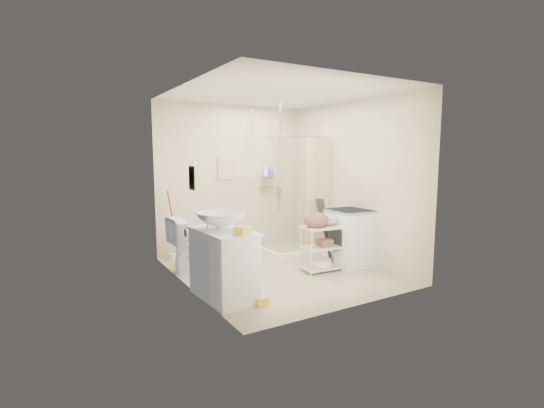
{
  "coord_description": "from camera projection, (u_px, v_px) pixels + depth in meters",
  "views": [
    {
      "loc": [
        -3.01,
        -4.85,
        1.75
      ],
      "look_at": [
        0.02,
        0.25,
        0.98
      ],
      "focal_mm": 26.0,
      "sensor_mm": 36.0,
      "label": 1
    }
  ],
  "objects": [
    {
      "name": "wall_right",
      "position": [
        352.0,
        181.0,
        6.43
      ],
      "size": [
        0.04,
        3.2,
        2.6
      ],
      "primitive_type": "cube",
      "color": "beige",
      "rests_on": "ground"
    },
    {
      "name": "floor",
      "position": [
        279.0,
        271.0,
        5.89
      ],
      "size": [
        3.2,
        3.2,
        0.0
      ],
      "primitive_type": "plane",
      "color": "tan",
      "rests_on": "ground"
    },
    {
      "name": "potted_plant_b",
      "position": [
        244.0,
        242.0,
        7.09
      ],
      "size": [
        0.24,
        0.22,
        0.34
      ],
      "primitive_type": "imported",
      "rotation": [
        0.0,
        0.0,
        -0.48
      ],
      "color": "brown",
      "rests_on": "ground"
    },
    {
      "name": "washing_machine",
      "position": [
        350.0,
        237.0,
        6.18
      ],
      "size": [
        0.63,
        0.65,
        0.88
      ],
      "primitive_type": "cube",
      "rotation": [
        0.0,
        0.0,
        -0.04
      ],
      "color": "silver",
      "rests_on": "ground"
    },
    {
      "name": "shampoo_bottle_a",
      "position": [
        266.0,
        170.0,
        7.33
      ],
      "size": [
        0.11,
        0.11,
        0.25
      ],
      "primitive_type": "imported",
      "rotation": [
        0.0,
        0.0,
        -0.11
      ],
      "color": "silver",
      "rests_on": "shower"
    },
    {
      "name": "hanging_towel",
      "position": [
        225.0,
        167.0,
        6.97
      ],
      "size": [
        0.28,
        0.03,
        0.42
      ],
      "primitive_type": "cube",
      "color": "#C8BB87",
      "rests_on": "wall_back"
    },
    {
      "name": "sink",
      "position": [
        221.0,
        221.0,
        4.74
      ],
      "size": [
        0.67,
        0.67,
        0.2
      ],
      "primitive_type": "imported",
      "rotation": [
        0.0,
        0.0,
        0.14
      ],
      "color": "silver",
      "rests_on": "vanity"
    },
    {
      "name": "ironing_board",
      "position": [
        327.0,
        230.0,
        6.29
      ],
      "size": [
        0.3,
        0.24,
        1.07
      ],
      "primitive_type": null,
      "rotation": [
        0.0,
        0.0,
        0.56
      ],
      "color": "black",
      "rests_on": "ground"
    },
    {
      "name": "floor_basket",
      "position": [
        261.0,
        299.0,
        4.58
      ],
      "size": [
        0.26,
        0.21,
        0.13
      ],
      "primitive_type": "cube",
      "rotation": [
        0.0,
        0.0,
        0.14
      ],
      "color": "yellow",
      "rests_on": "ground"
    },
    {
      "name": "towel_ring",
      "position": [
        193.0,
        176.0,
        4.83
      ],
      "size": [
        0.04,
        0.22,
        0.34
      ],
      "primitive_type": null,
      "color": "beige",
      "rests_on": "wall_left"
    },
    {
      "name": "vanity",
      "position": [
        223.0,
        264.0,
        4.75
      ],
      "size": [
        0.6,
        0.99,
        0.84
      ],
      "primitive_type": "cube",
      "rotation": [
        0.0,
        0.0,
        0.06
      ],
      "color": "silver",
      "rests_on": "ground"
    },
    {
      "name": "laundry_rack",
      "position": [
        322.0,
        244.0,
        5.87
      ],
      "size": [
        0.61,
        0.38,
        0.81
      ],
      "primitive_type": null,
      "rotation": [
        0.0,
        0.0,
        -0.07
      ],
      "color": "beige",
      "rests_on": "ground"
    },
    {
      "name": "mop",
      "position": [
        171.0,
        225.0,
        6.44
      ],
      "size": [
        0.14,
        0.14,
        1.15
      ],
      "primitive_type": null,
      "rotation": [
        0.0,
        0.0,
        -0.29
      ],
      "color": "red",
      "rests_on": "ground"
    },
    {
      "name": "shower",
      "position": [
        289.0,
        192.0,
        7.08
      ],
      "size": [
        1.1,
        1.1,
        2.1
      ],
      "primitive_type": null,
      "color": "white",
      "rests_on": "ground"
    },
    {
      "name": "tp_holder",
      "position": [
        189.0,
        233.0,
        5.15
      ],
      "size": [
        0.08,
        0.12,
        0.14
      ],
      "primitive_type": null,
      "color": "white",
      "rests_on": "wall_left"
    },
    {
      "name": "counter_basket",
      "position": [
        243.0,
        231.0,
        4.4
      ],
      "size": [
        0.21,
        0.19,
        0.1
      ],
      "primitive_type": "cube",
      "rotation": [
        0.0,
        0.0,
        0.41
      ],
      "color": "gold",
      "rests_on": "vanity"
    },
    {
      "name": "shampoo_bottle_b",
      "position": [
        271.0,
        172.0,
        7.38
      ],
      "size": [
        0.09,
        0.09,
        0.17
      ],
      "primitive_type": "imported",
      "rotation": [
        0.0,
        0.0,
        0.13
      ],
      "color": "#4466B8",
      "rests_on": "shower"
    },
    {
      "name": "wall_left",
      "position": [
        186.0,
        189.0,
        5.01
      ],
      "size": [
        0.04,
        3.2,
        2.6
      ],
      "primitive_type": "cube",
      "color": "beige",
      "rests_on": "ground"
    },
    {
      "name": "wall_front",
      "position": [
        356.0,
        194.0,
        4.36
      ],
      "size": [
        2.8,
        0.04,
        2.6
      ],
      "primitive_type": "cube",
      "color": "beige",
      "rests_on": "ground"
    },
    {
      "name": "ceiling",
      "position": [
        280.0,
        93.0,
        5.56
      ],
      "size": [
        2.8,
        3.2,
        0.04
      ],
      "primitive_type": "cube",
      "color": "silver",
      "rests_on": "ground"
    },
    {
      "name": "wall_back",
      "position": [
        233.0,
        178.0,
        7.09
      ],
      "size": [
        2.8,
        0.04,
        2.6
      ],
      "primitive_type": "cube",
      "color": "beige",
      "rests_on": "ground"
    },
    {
      "name": "toilet",
      "position": [
        197.0,
        243.0,
        5.88
      ],
      "size": [
        0.82,
        0.49,
        0.82
      ],
      "primitive_type": "imported",
      "rotation": [
        0.0,
        0.0,
        1.61
      ],
      "color": "silver",
      "rests_on": "ground"
    },
    {
      "name": "potted_plant_a",
      "position": [
        230.0,
        242.0,
        6.97
      ],
      "size": [
        0.2,
        0.14,
        0.37
      ],
      "primitive_type": "imported",
      "rotation": [
        0.0,
        0.0,
        0.06
      ],
      "color": "brown",
      "rests_on": "ground"
    }
  ]
}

